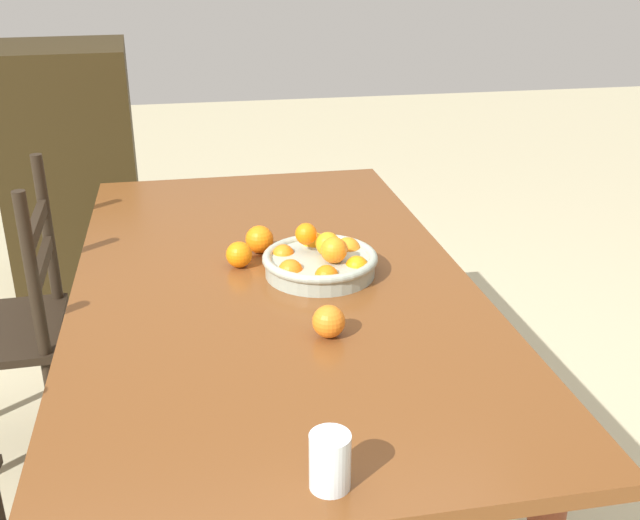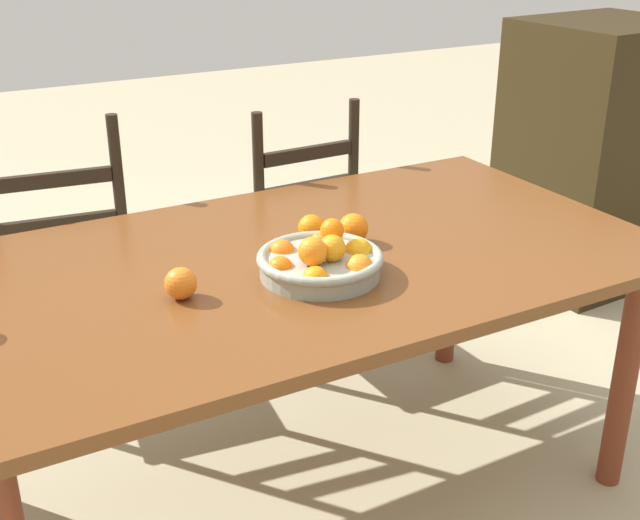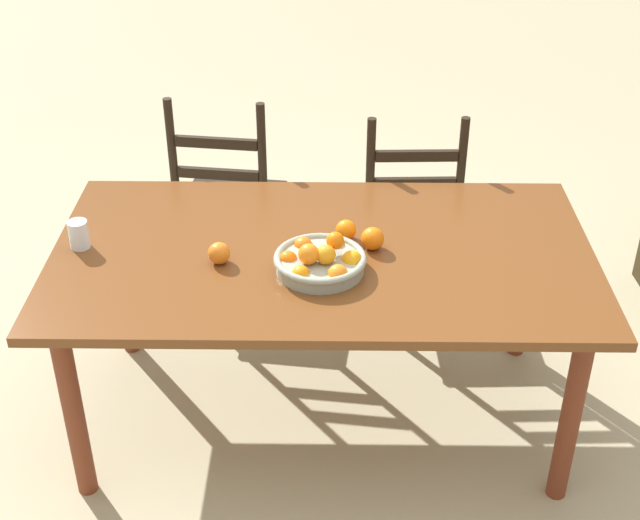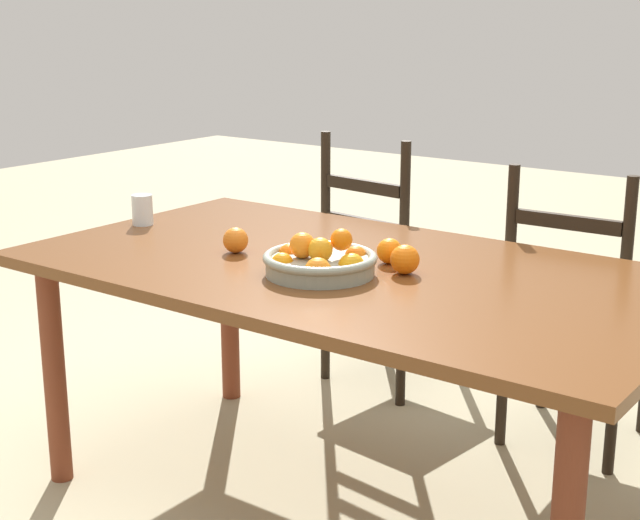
{
  "view_description": "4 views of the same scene",
  "coord_description": "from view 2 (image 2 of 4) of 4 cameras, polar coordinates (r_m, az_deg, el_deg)",
  "views": [
    {
      "loc": [
        -1.77,
        0.2,
        1.55
      ],
      "look_at": [
        -0.01,
        -0.13,
        0.77
      ],
      "focal_mm": 41.86,
      "sensor_mm": 36.0,
      "label": 1
    },
    {
      "loc": [
        -0.87,
        -1.7,
        1.56
      ],
      "look_at": [
        -0.01,
        -0.13,
        0.77
      ],
      "focal_mm": 46.22,
      "sensor_mm": 36.0,
      "label": 2
    },
    {
      "loc": [
        0.02,
        -2.54,
        2.28
      ],
      "look_at": [
        -0.01,
        -0.13,
        0.77
      ],
      "focal_mm": 49.2,
      "sensor_mm": 36.0,
      "label": 3
    },
    {
      "loc": [
        1.4,
        -2.04,
        1.41
      ],
      "look_at": [
        -0.01,
        -0.13,
        0.77
      ],
      "focal_mm": 52.38,
      "sensor_mm": 36.0,
      "label": 4
    }
  ],
  "objects": [
    {
      "name": "chair_near_window",
      "position": [
        2.98,
        -2.2,
        1.83
      ],
      "size": [
        0.44,
        0.44,
        0.95
      ],
      "rotation": [
        0.0,
        0.0,
        3.17
      ],
      "color": "black",
      "rests_on": "ground"
    },
    {
      "name": "orange_loose_2",
      "position": [
        1.87,
        -9.61,
        -1.61
      ],
      "size": [
        0.07,
        0.07,
        0.07
      ],
      "primitive_type": "sphere",
      "color": "orange",
      "rests_on": "dining_table"
    },
    {
      "name": "chair_by_cabinet",
      "position": [
        2.84,
        -17.38,
        -0.68
      ],
      "size": [
        0.48,
        0.48,
        0.98
      ],
      "rotation": [
        0.0,
        0.0,
        3.02
      ],
      "color": "black",
      "rests_on": "ground"
    },
    {
      "name": "orange_loose_1",
      "position": [
        2.16,
        -0.6,
        2.24
      ],
      "size": [
        0.07,
        0.07,
        0.07
      ],
      "primitive_type": "sphere",
      "color": "orange",
      "rests_on": "dining_table"
    },
    {
      "name": "ground_plane",
      "position": [
        2.46,
        -1.32,
        -15.57
      ],
      "size": [
        12.0,
        12.0,
        0.0
      ],
      "primitive_type": "plane",
      "color": "#B7AD89"
    },
    {
      "name": "dining_table",
      "position": [
        2.11,
        -1.49,
        -1.68
      ],
      "size": [
        1.84,
        1.02,
        0.73
      ],
      "color": "brown",
      "rests_on": "ground"
    },
    {
      "name": "cabinet",
      "position": [
        3.75,
        18.46,
        6.97
      ],
      "size": [
        0.67,
        0.62,
        1.11
      ],
      "primitive_type": "cube",
      "rotation": [
        0.0,
        0.0,
        0.05
      ],
      "color": "black",
      "rests_on": "ground"
    },
    {
      "name": "fruit_bowl",
      "position": [
        1.96,
        0.08,
        -0.06
      ],
      "size": [
        0.3,
        0.3,
        0.13
      ],
      "color": "#959E8C",
      "rests_on": "dining_table"
    },
    {
      "name": "orange_loose_0",
      "position": [
        2.15,
        2.32,
        2.2
      ],
      "size": [
        0.08,
        0.08,
        0.08
      ],
      "primitive_type": "sphere",
      "color": "orange",
      "rests_on": "dining_table"
    }
  ]
}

